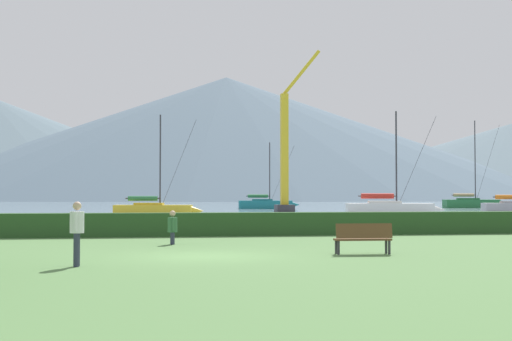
{
  "coord_description": "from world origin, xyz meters",
  "views": [
    {
      "loc": [
        -2.07,
        -21.59,
        1.8
      ],
      "look_at": [
        9.86,
        47.89,
        4.26
      ],
      "focal_mm": 51.01,
      "sensor_mm": 36.0,
      "label": 1
    }
  ],
  "objects_px": {
    "sailboat_slip_2": "(266,204)",
    "sailboat_slip_8": "(155,210)",
    "dock_crane": "(286,159)",
    "sailboat_slip_1": "(472,203)",
    "person_seated_viewer": "(172,226)",
    "sailboat_slip_5": "(391,209)",
    "park_bench_under_tree": "(363,237)",
    "person_standing_walker": "(77,228)"
  },
  "relations": [
    {
      "from": "sailboat_slip_1",
      "to": "park_bench_under_tree",
      "type": "xyz_separation_m",
      "value": [
        -42.95,
        -79.65,
        -0.24
      ]
    },
    {
      "from": "park_bench_under_tree",
      "to": "person_standing_walker",
      "type": "xyz_separation_m",
      "value": [
        -8.41,
        -2.51,
        0.44
      ]
    },
    {
      "from": "sailboat_slip_5",
      "to": "sailboat_slip_8",
      "type": "height_order",
      "value": "sailboat_slip_5"
    },
    {
      "from": "sailboat_slip_5",
      "to": "dock_crane",
      "type": "bearing_deg",
      "value": 116.51
    },
    {
      "from": "sailboat_slip_2",
      "to": "person_standing_walker",
      "type": "height_order",
      "value": "sailboat_slip_2"
    },
    {
      "from": "sailboat_slip_8",
      "to": "dock_crane",
      "type": "bearing_deg",
      "value": 58.28
    },
    {
      "from": "park_bench_under_tree",
      "to": "person_standing_walker",
      "type": "distance_m",
      "value": 8.79
    },
    {
      "from": "sailboat_slip_2",
      "to": "park_bench_under_tree",
      "type": "xyz_separation_m",
      "value": [
        -11.32,
        -77.25,
        -0.16
      ]
    },
    {
      "from": "park_bench_under_tree",
      "to": "sailboat_slip_1",
      "type": "bearing_deg",
      "value": 64.77
    },
    {
      "from": "sailboat_slip_5",
      "to": "person_seated_viewer",
      "type": "xyz_separation_m",
      "value": [
        -20.61,
        -32.89,
        -0.01
      ]
    },
    {
      "from": "sailboat_slip_5",
      "to": "park_bench_under_tree",
      "type": "distance_m",
      "value": 41.29
    },
    {
      "from": "sailboat_slip_2",
      "to": "sailboat_slip_1",
      "type": "bearing_deg",
      "value": 10.01
    },
    {
      "from": "person_standing_walker",
      "to": "sailboat_slip_5",
      "type": "bearing_deg",
      "value": 64.05
    },
    {
      "from": "sailboat_slip_5",
      "to": "person_seated_viewer",
      "type": "height_order",
      "value": "sailboat_slip_5"
    },
    {
      "from": "person_seated_viewer",
      "to": "sailboat_slip_8",
      "type": "bearing_deg",
      "value": 84.75
    },
    {
      "from": "park_bench_under_tree",
      "to": "dock_crane",
      "type": "bearing_deg",
      "value": 83.33
    },
    {
      "from": "sailboat_slip_1",
      "to": "sailboat_slip_5",
      "type": "xyz_separation_m",
      "value": [
        -27.88,
        -41.21,
        -0.08
      ]
    },
    {
      "from": "sailboat_slip_1",
      "to": "park_bench_under_tree",
      "type": "height_order",
      "value": "sailboat_slip_1"
    },
    {
      "from": "sailboat_slip_5",
      "to": "person_seated_viewer",
      "type": "distance_m",
      "value": 38.81
    },
    {
      "from": "sailboat_slip_1",
      "to": "person_seated_viewer",
      "type": "height_order",
      "value": "sailboat_slip_1"
    },
    {
      "from": "person_standing_walker",
      "to": "dock_crane",
      "type": "distance_m",
      "value": 63.76
    },
    {
      "from": "park_bench_under_tree",
      "to": "dock_crane",
      "type": "height_order",
      "value": "dock_crane"
    },
    {
      "from": "sailboat_slip_2",
      "to": "person_seated_viewer",
      "type": "xyz_separation_m",
      "value": [
        -16.86,
        -71.7,
        -0.0
      ]
    },
    {
      "from": "sailboat_slip_1",
      "to": "dock_crane",
      "type": "relative_size",
      "value": 0.71
    },
    {
      "from": "sailboat_slip_1",
      "to": "sailboat_slip_5",
      "type": "bearing_deg",
      "value": -115.25
    },
    {
      "from": "person_standing_walker",
      "to": "park_bench_under_tree",
      "type": "bearing_deg",
      "value": 20.5
    },
    {
      "from": "person_standing_walker",
      "to": "sailboat_slip_1",
      "type": "bearing_deg",
      "value": 61.87
    },
    {
      "from": "person_seated_viewer",
      "to": "dock_crane",
      "type": "xyz_separation_m",
      "value": [
        15.58,
        52.77,
        5.21
      ]
    },
    {
      "from": "sailboat_slip_2",
      "to": "sailboat_slip_5",
      "type": "bearing_deg",
      "value": -78.81
    },
    {
      "from": "sailboat_slip_8",
      "to": "person_seated_viewer",
      "type": "bearing_deg",
      "value": -81.82
    },
    {
      "from": "sailboat_slip_2",
      "to": "sailboat_slip_8",
      "type": "bearing_deg",
      "value": -108.49
    },
    {
      "from": "sailboat_slip_2",
      "to": "sailboat_slip_8",
      "type": "relative_size",
      "value": 1.06
    },
    {
      "from": "sailboat_slip_1",
      "to": "park_bench_under_tree",
      "type": "bearing_deg",
      "value": -109.51
    },
    {
      "from": "sailboat_slip_8",
      "to": "person_standing_walker",
      "type": "distance_m",
      "value": 43.32
    },
    {
      "from": "sailboat_slip_8",
      "to": "dock_crane",
      "type": "height_order",
      "value": "dock_crane"
    },
    {
      "from": "person_seated_viewer",
      "to": "park_bench_under_tree",
      "type": "bearing_deg",
      "value": -49.6
    },
    {
      "from": "sailboat_slip_1",
      "to": "dock_crane",
      "type": "distance_m",
      "value": 39.54
    },
    {
      "from": "sailboat_slip_5",
      "to": "person_standing_walker",
      "type": "relative_size",
      "value": 5.54
    },
    {
      "from": "sailboat_slip_8",
      "to": "person_seated_viewer",
      "type": "relative_size",
      "value": 6.97
    },
    {
      "from": "dock_crane",
      "to": "sailboat_slip_1",
      "type": "bearing_deg",
      "value": 32.95
    },
    {
      "from": "sailboat_slip_1",
      "to": "person_seated_viewer",
      "type": "xyz_separation_m",
      "value": [
        -48.48,
        -74.1,
        -0.09
      ]
    },
    {
      "from": "sailboat_slip_8",
      "to": "person_seated_viewer",
      "type": "distance_m",
      "value": 35.13
    }
  ]
}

